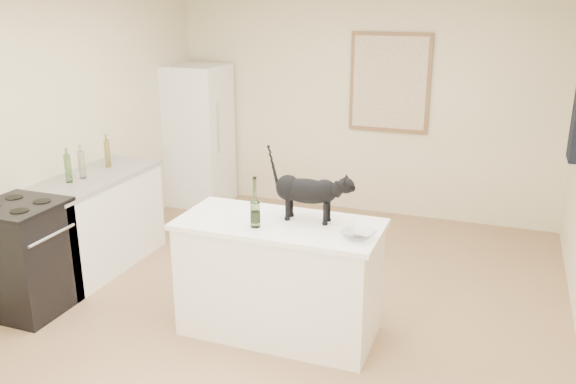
{
  "coord_description": "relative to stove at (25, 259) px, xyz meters",
  "views": [
    {
      "loc": [
        1.58,
        -4.02,
        2.46
      ],
      "look_at": [
        0.15,
        -0.15,
        1.12
      ],
      "focal_mm": 37.43,
      "sensor_mm": 36.0,
      "label": 1
    }
  ],
  "objects": [
    {
      "name": "floor",
      "position": [
        1.95,
        0.6,
        -0.45
      ],
      "size": [
        5.5,
        5.5,
        0.0
      ],
      "primitive_type": "plane",
      "color": "#997851",
      "rests_on": "ground"
    },
    {
      "name": "island_top",
      "position": [
        2.05,
        0.4,
        0.43
      ],
      "size": [
        1.5,
        0.7,
        0.04
      ],
      "primitive_type": "cube",
      "color": "white",
      "rests_on": "island_base"
    },
    {
      "name": "glass_bowl",
      "position": [
        2.67,
        0.28,
        0.48
      ],
      "size": [
        0.28,
        0.28,
        0.05
      ],
      "primitive_type": "imported",
      "rotation": [
        0.0,
        0.0,
        -0.31
      ],
      "color": "white",
      "rests_on": "island_top"
    },
    {
      "name": "wine_bottle",
      "position": [
        1.93,
        0.25,
        0.61
      ],
      "size": [
        0.08,
        0.08,
        0.33
      ],
      "primitive_type": "cylinder",
      "rotation": [
        0.0,
        0.0,
        -0.12
      ],
      "color": "#325A24",
      "rests_on": "island_top"
    },
    {
      "name": "counter_bottle_cluster",
      "position": [
        -0.03,
        0.89,
        0.58
      ],
      "size": [
        0.09,
        0.59,
        0.27
      ],
      "color": "#265E20",
      "rests_on": "left_countertop"
    },
    {
      "name": "fridge_paper",
      "position": [
        0.34,
        2.93,
        0.85
      ],
      "size": [
        0.01,
        0.14,
        0.18
      ],
      "primitive_type": "cube",
      "rotation": [
        0.0,
        0.0,
        -0.07
      ],
      "color": "white",
      "rests_on": "fridge"
    },
    {
      "name": "stove",
      "position": [
        0.0,
        0.0,
        0.0
      ],
      "size": [
        0.6,
        0.6,
        0.9
      ],
      "primitive_type": "cube",
      "color": "black",
      "rests_on": "floor"
    },
    {
      "name": "artwork_canvas",
      "position": [
        2.25,
        3.3,
        1.1
      ],
      "size": [
        0.82,
        0.0,
        1.02
      ],
      "primitive_type": "cube",
      "color": "beige",
      "rests_on": "wall_back"
    },
    {
      "name": "left_cabinets",
      "position": [
        0.0,
        0.9,
        -0.02
      ],
      "size": [
        0.6,
        1.4,
        0.86
      ],
      "primitive_type": "cube",
      "color": "white",
      "rests_on": "floor"
    },
    {
      "name": "island_base",
      "position": [
        2.05,
        0.4,
        -0.02
      ],
      "size": [
        1.44,
        0.67,
        0.86
      ],
      "primitive_type": "cube",
      "color": "white",
      "rests_on": "floor"
    },
    {
      "name": "wall_left",
      "position": [
        -0.3,
        0.6,
        0.85
      ],
      "size": [
        0.0,
        5.5,
        5.5
      ],
      "primitive_type": "plane",
      "rotation": [
        1.57,
        0.0,
        1.57
      ],
      "color": "beige",
      "rests_on": "ground"
    },
    {
      "name": "left_countertop",
      "position": [
        0.0,
        0.9,
        0.43
      ],
      "size": [
        0.62,
        1.44,
        0.04
      ],
      "primitive_type": "cube",
      "color": "gray",
      "rests_on": "left_cabinets"
    },
    {
      "name": "artwork_frame",
      "position": [
        2.25,
        3.32,
        1.1
      ],
      "size": [
        0.9,
        0.03,
        1.1
      ],
      "primitive_type": "cube",
      "color": "brown",
      "rests_on": "wall_back"
    },
    {
      "name": "fridge",
      "position": [
        0.0,
        2.95,
        0.4
      ],
      "size": [
        0.68,
        0.68,
        1.7
      ],
      "primitive_type": "cube",
      "color": "white",
      "rests_on": "floor"
    },
    {
      "name": "black_cat",
      "position": [
        2.23,
        0.5,
        0.65
      ],
      "size": [
        0.58,
        0.18,
        0.4
      ],
      "primitive_type": null,
      "rotation": [
        0.0,
        0.0,
        0.0
      ],
      "color": "black",
      "rests_on": "island_top"
    },
    {
      "name": "wall_back",
      "position": [
        1.95,
        3.35,
        0.85
      ],
      "size": [
        4.5,
        0.0,
        4.5
      ],
      "primitive_type": "plane",
      "rotation": [
        1.57,
        0.0,
        0.0
      ],
      "color": "beige",
      "rests_on": "ground"
    }
  ]
}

